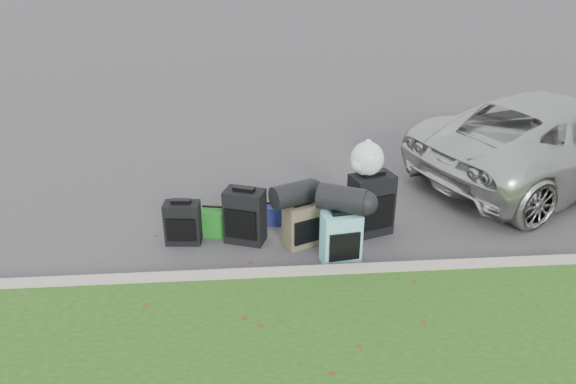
{
  "coord_description": "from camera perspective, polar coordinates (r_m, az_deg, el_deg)",
  "views": [
    {
      "loc": [
        -0.6,
        -6.26,
        3.63
      ],
      "look_at": [
        -0.1,
        0.2,
        0.55
      ],
      "focal_mm": 35.0,
      "sensor_mm": 36.0,
      "label": 1
    }
  ],
  "objects": [
    {
      "name": "suv",
      "position": [
        9.65,
        25.9,
        4.95
      ],
      "size": [
        5.3,
        3.95,
        1.34
      ],
      "primitive_type": "imported",
      "rotation": [
        0.0,
        0.0,
        1.98
      ],
      "color": "#B7B7B2",
      "rests_on": "ground"
    },
    {
      "name": "duffel_left",
      "position": [
        6.76,
        0.56,
        -0.22
      ],
      "size": [
        0.61,
        0.49,
        0.29
      ],
      "primitive_type": "cylinder",
      "rotation": [
        0.0,
        1.57,
        0.44
      ],
      "color": "black",
      "rests_on": "suitcase_olive"
    },
    {
      "name": "tote_green",
      "position": [
        7.31,
        -7.51,
        -3.01
      ],
      "size": [
        0.35,
        0.3,
        0.35
      ],
      "primitive_type": "cube",
      "rotation": [
        0.0,
        0.0,
        -0.18
      ],
      "color": "#186D1B",
      "rests_on": "ground"
    },
    {
      "name": "suitcase_small_black",
      "position": [
        7.14,
        -10.63,
        -3.1
      ],
      "size": [
        0.46,
        0.28,
        0.55
      ],
      "primitive_type": "cube",
      "rotation": [
        0.0,
        0.0,
        -0.09
      ],
      "color": "black",
      "rests_on": "ground"
    },
    {
      "name": "duffel_right",
      "position": [
        6.47,
        5.52,
        -0.71
      ],
      "size": [
        0.63,
        0.52,
        0.31
      ],
      "primitive_type": "cylinder",
      "rotation": [
        0.0,
        1.57,
        -0.46
      ],
      "color": "black",
      "rests_on": "suitcase_teal"
    },
    {
      "name": "suitcase_large_black_right",
      "position": [
        7.25,
        8.42,
        -1.26
      ],
      "size": [
        0.62,
        0.48,
        0.81
      ],
      "primitive_type": "cube",
      "rotation": [
        0.0,
        0.0,
        0.31
      ],
      "color": "black",
      "rests_on": "ground"
    },
    {
      "name": "ground",
      "position": [
        7.26,
        0.91,
        -4.57
      ],
      "size": [
        120.0,
        120.0,
        0.0
      ],
      "primitive_type": "plane",
      "color": "#383535",
      "rests_on": "ground"
    },
    {
      "name": "curb",
      "position": [
        6.38,
        1.75,
        -8.47
      ],
      "size": [
        120.0,
        0.18,
        0.15
      ],
      "primitive_type": "cube",
      "color": "#9E937F",
      "rests_on": "ground"
    },
    {
      "name": "tote_navy",
      "position": [
        7.52,
        -1.59,
        -2.31
      ],
      "size": [
        0.26,
        0.22,
        0.26
      ],
      "primitive_type": "cube",
      "rotation": [
        0.0,
        0.0,
        -0.11
      ],
      "color": "navy",
      "rests_on": "ground"
    },
    {
      "name": "trash_bag",
      "position": [
        7.02,
        8.05,
        3.36
      ],
      "size": [
        0.42,
        0.42,
        0.42
      ],
      "primitive_type": "sphere",
      "color": "silver",
      "rests_on": "suitcase_large_black_right"
    },
    {
      "name": "suitcase_teal",
      "position": [
        6.62,
        5.4,
        -4.71
      ],
      "size": [
        0.48,
        0.33,
        0.64
      ],
      "primitive_type": "cube",
      "rotation": [
        0.0,
        0.0,
        0.14
      ],
      "color": "#589FAB",
      "rests_on": "ground"
    },
    {
      "name": "suitcase_large_black_left",
      "position": [
        7.03,
        -4.4,
        -2.46
      ],
      "size": [
        0.56,
        0.44,
        0.7
      ],
      "primitive_type": "cube",
      "rotation": [
        0.0,
        0.0,
        -0.35
      ],
      "color": "black",
      "rests_on": "ground"
    },
    {
      "name": "suitcase_olive",
      "position": [
        6.96,
        1.34,
        -3.36
      ],
      "size": [
        0.48,
        0.4,
        0.56
      ],
      "primitive_type": "cube",
      "rotation": [
        0.0,
        0.0,
        0.41
      ],
      "color": "#48402B",
      "rests_on": "ground"
    }
  ]
}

